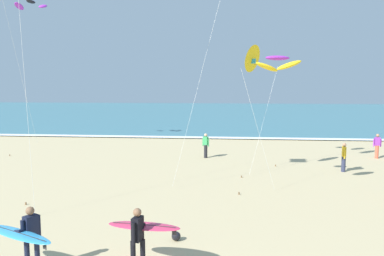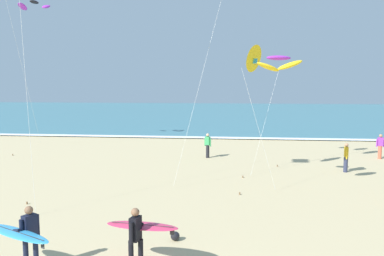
# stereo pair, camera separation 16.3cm
# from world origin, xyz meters

# --- Properties ---
(ocean_water) EXTENTS (160.00, 60.00, 0.08)m
(ocean_water) POSITION_xyz_m (0.00, 57.22, 0.04)
(ocean_water) COLOR teal
(ocean_water) RESTS_ON ground
(shoreline_foam) EXTENTS (160.00, 1.12, 0.01)m
(shoreline_foam) POSITION_xyz_m (0.00, 27.52, 0.09)
(shoreline_foam) COLOR white
(shoreline_foam) RESTS_ON ocean_water
(surfer_lead) EXTENTS (2.42, 1.58, 1.71)m
(surfer_lead) POSITION_xyz_m (-3.40, 2.79, 1.05)
(surfer_lead) COLOR black
(surfer_lead) RESTS_ON ground
(surfer_trailing) EXTENTS (2.08, 1.12, 1.71)m
(surfer_trailing) POSITION_xyz_m (-0.59, 3.26, 1.05)
(surfer_trailing) COLOR black
(surfer_trailing) RESTS_ON ground
(kite_arc_charcoal_near) EXTENTS (2.46, 5.65, 11.06)m
(kite_arc_charcoal_near) POSITION_xyz_m (-13.48, 22.85, 10.71)
(kite_arc_charcoal_near) COLOR purple
(kite_arc_charcoal_near) RESTS_ON ground
(kite_arc_violet_mid) EXTENTS (2.61, 2.60, 5.96)m
(kite_arc_violet_mid) POSITION_xyz_m (3.65, 11.09, 5.62)
(kite_arc_violet_mid) COLOR yellow
(kite_arc_violet_mid) RESTS_ON ground
(kite_delta_golden_far) EXTENTS (2.23, 3.36, 6.71)m
(kite_delta_golden_far) POSITION_xyz_m (2.69, 13.74, 6.01)
(kite_delta_golden_far) COLOR yellow
(kite_delta_golden_far) RESTS_ON ground
(bystander_green_top) EXTENTS (0.44, 0.32, 1.59)m
(bystander_green_top) POSITION_xyz_m (0.12, 18.59, 0.81)
(bystander_green_top) COLOR black
(bystander_green_top) RESTS_ON ground
(bystander_yellow_top) EXTENTS (0.22, 0.50, 1.59)m
(bystander_yellow_top) POSITION_xyz_m (7.83, 15.32, 0.81)
(bystander_yellow_top) COLOR #2D334C
(bystander_yellow_top) RESTS_ON ground
(bystander_purple_top) EXTENTS (0.50, 0.22, 1.59)m
(bystander_purple_top) POSITION_xyz_m (11.07, 19.43, 0.81)
(bystander_purple_top) COLOR #D8593F
(bystander_purple_top) RESTS_ON ground
(beach_ball) EXTENTS (0.28, 0.28, 0.28)m
(beach_ball) POSITION_xyz_m (0.04, 5.24, 0.14)
(beach_ball) COLOR black
(beach_ball) RESTS_ON ground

